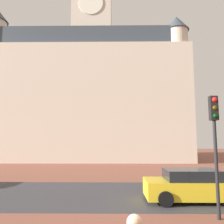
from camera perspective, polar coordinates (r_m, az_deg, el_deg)
name	(u,v)px	position (r m, az deg, el deg)	size (l,w,h in m)	color
ground_plane	(109,187)	(14.27, -0.84, -18.00)	(120.00, 120.00, 0.00)	brown
street_asphalt_strip	(108,194)	(12.70, -1.05, -19.39)	(120.00, 6.50, 0.00)	#38383D
landmark_building	(89,95)	(34.69, -5.66, 4.24)	(27.22, 12.92, 30.43)	beige
car_yellow	(192,186)	(11.69, 18.94, -16.70)	(4.22, 2.07, 1.42)	gold
traffic_light_pole	(215,131)	(9.28, 23.89, -4.36)	(0.28, 0.34, 4.38)	black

